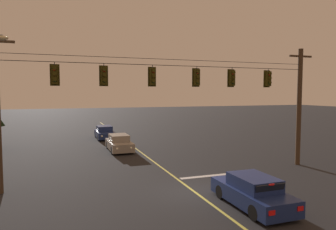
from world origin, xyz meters
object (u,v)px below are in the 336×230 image
object	(u,v)px
traffic_light_centre	(153,77)
traffic_light_left_inner	(104,76)
traffic_light_far_right	(268,79)
traffic_light_rightmost	(232,78)
traffic_light_leftmost	(55,75)
car_oncoming_trailing	(105,133)
car_waiting_near_lane	(252,192)
traffic_light_right_inner	(197,77)
car_oncoming_lead	(119,143)

from	to	relation	value
traffic_light_centre	traffic_light_left_inner	bearing A→B (deg)	180.00
traffic_light_far_right	traffic_light_centre	bearing A→B (deg)	180.00
traffic_light_rightmost	traffic_light_leftmost	bearing A→B (deg)	180.00
traffic_light_leftmost	traffic_light_left_inner	world-z (taller)	same
traffic_light_leftmost	car_oncoming_trailing	distance (m)	18.18
traffic_light_left_inner	traffic_light_far_right	xyz separation A→B (m)	(10.61, 0.00, 0.00)
traffic_light_leftmost	traffic_light_rightmost	xyz separation A→B (m)	(10.40, 0.00, 0.00)
traffic_light_far_right	car_oncoming_trailing	world-z (taller)	traffic_light_far_right
traffic_light_leftmost	car_oncoming_trailing	size ratio (longest dim) A/B	0.28
traffic_light_leftmost	car_waiting_near_lane	distance (m)	11.18
traffic_light_far_right	traffic_light_rightmost	bearing A→B (deg)	180.00
traffic_light_left_inner	car_oncoming_trailing	xyz separation A→B (m)	(2.20, 16.76, -5.26)
traffic_light_centre	car_oncoming_trailing	xyz separation A→B (m)	(-0.53, 16.76, -5.26)
traffic_light_right_inner	car_waiting_near_lane	xyz separation A→B (m)	(0.08, -5.69, -5.26)
car_waiting_near_lane	car_oncoming_trailing	size ratio (longest dim) A/B	0.98
traffic_light_leftmost	traffic_light_left_inner	bearing A→B (deg)	0.00
traffic_light_rightmost	car_oncoming_trailing	distance (m)	18.47
car_oncoming_lead	car_oncoming_trailing	xyz separation A→B (m)	(-0.23, 7.54, 0.00)
traffic_light_centre	car_oncoming_trailing	bearing A→B (deg)	91.83
traffic_light_right_inner	traffic_light_far_right	distance (m)	5.12
traffic_light_far_right	car_oncoming_lead	bearing A→B (deg)	131.56
traffic_light_far_right	traffic_light_leftmost	bearing A→B (deg)	180.00
traffic_light_right_inner	car_waiting_near_lane	size ratio (longest dim) A/B	0.28
traffic_light_right_inner	car_waiting_near_lane	bearing A→B (deg)	-89.24
traffic_light_leftmost	traffic_light_rightmost	size ratio (longest dim) A/B	1.00
traffic_light_left_inner	traffic_light_rightmost	bearing A→B (deg)	0.00
car_waiting_near_lane	traffic_light_centre	bearing A→B (deg)	116.46
traffic_light_rightmost	car_oncoming_lead	bearing A→B (deg)	120.67
traffic_light_centre	traffic_light_rightmost	xyz separation A→B (m)	(5.17, 0.00, 0.00)
traffic_light_leftmost	traffic_light_right_inner	world-z (taller)	same
traffic_light_leftmost	traffic_light_centre	bearing A→B (deg)	0.00
traffic_light_centre	traffic_light_far_right	distance (m)	7.88
car_oncoming_trailing	traffic_light_far_right	bearing A→B (deg)	-63.36
traffic_light_right_inner	car_oncoming_trailing	xyz separation A→B (m)	(-3.29, 16.76, -5.26)
traffic_light_centre	car_waiting_near_lane	size ratio (longest dim) A/B	0.28
traffic_light_left_inner	traffic_light_far_right	size ratio (longest dim) A/B	1.00
traffic_light_centre	traffic_light_far_right	xyz separation A→B (m)	(7.88, 0.00, 0.00)
car_waiting_near_lane	car_oncoming_trailing	bearing A→B (deg)	98.52
traffic_light_leftmost	traffic_light_centre	distance (m)	5.23
car_waiting_near_lane	car_oncoming_lead	distance (m)	15.24
traffic_light_left_inner	traffic_light_far_right	world-z (taller)	same
traffic_light_right_inner	traffic_light_left_inner	bearing A→B (deg)	180.00
traffic_light_leftmost	traffic_light_far_right	bearing A→B (deg)	0.00
traffic_light_leftmost	car_waiting_near_lane	world-z (taller)	traffic_light_leftmost
traffic_light_centre	traffic_light_right_inner	world-z (taller)	same
traffic_light_left_inner	traffic_light_right_inner	world-z (taller)	same
traffic_light_leftmost	car_oncoming_lead	bearing A→B (deg)	61.86
traffic_light_centre	car_oncoming_lead	bearing A→B (deg)	91.87
car_waiting_near_lane	traffic_light_right_inner	bearing A→B (deg)	90.76
traffic_light_leftmost	traffic_light_rightmost	distance (m)	10.40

